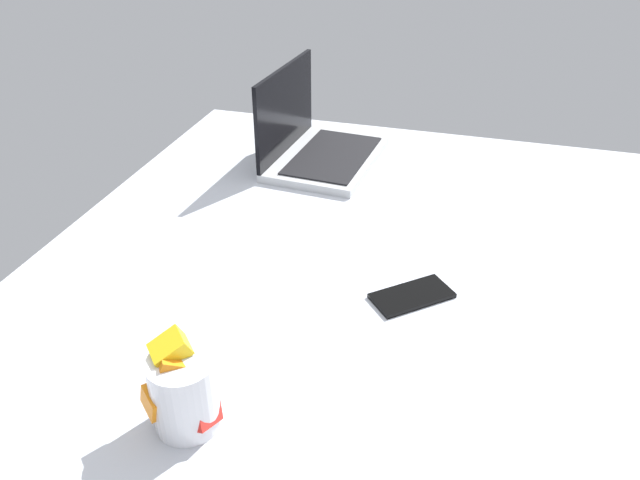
% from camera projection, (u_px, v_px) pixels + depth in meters
% --- Properties ---
extents(bed_mattress, '(1.80, 1.40, 0.18)m').
position_uv_depth(bed_mattress, '(383.00, 385.00, 1.02)').
color(bed_mattress, '#B7BCC6').
rests_on(bed_mattress, ground).
extents(laptop, '(0.35, 0.25, 0.23)m').
position_uv_depth(laptop, '(316.00, 144.00, 1.53)').
color(laptop, '#B7BABC').
rests_on(laptop, bed_mattress).
extents(snack_cup, '(0.09, 0.11, 0.14)m').
position_uv_depth(snack_cup, '(184.00, 390.00, 0.80)').
color(snack_cup, silver).
rests_on(snack_cup, bed_mattress).
extents(cell_phone, '(0.14, 0.15, 0.01)m').
position_uv_depth(cell_phone, '(412.00, 296.00, 1.07)').
color(cell_phone, black).
rests_on(cell_phone, bed_mattress).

